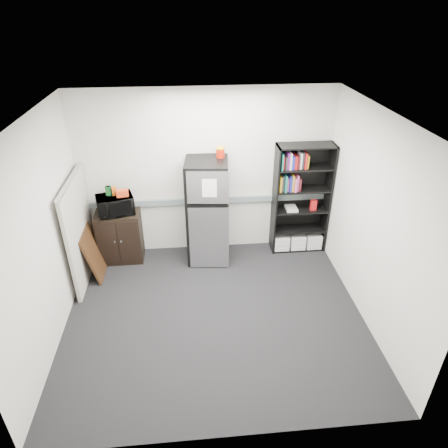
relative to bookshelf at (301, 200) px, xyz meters
name	(u,v)px	position (x,y,z in m)	size (l,w,h in m)	color
floor	(215,315)	(-1.53, -1.57, -0.91)	(4.00, 4.00, 0.00)	black
wall_back	(206,174)	(-1.53, 0.18, 0.44)	(4.00, 0.02, 2.70)	silver
wall_right	(374,223)	(0.47, -1.57, 0.44)	(0.02, 3.50, 2.70)	silver
wall_left	(42,239)	(-3.53, -1.57, 0.44)	(0.02, 3.50, 2.70)	silver
ceiling	(212,119)	(-1.53, -1.57, 1.79)	(4.00, 3.50, 0.02)	white
electrical_raceway	(207,201)	(-1.53, 0.15, -0.01)	(3.92, 0.05, 0.10)	slate
wall_note	(183,163)	(-1.88, 0.18, 0.64)	(0.14, 0.00, 0.10)	white
bookshelf	(301,200)	(0.00, 0.00, 0.00)	(0.90, 0.34, 1.85)	black
cubicle_partition	(80,231)	(-3.43, -0.49, -0.10)	(0.06, 1.30, 1.62)	#A8A395
cabinet	(120,236)	(-2.95, -0.06, -0.48)	(0.69, 0.46, 0.86)	black
microwave	(115,205)	(-2.95, -0.08, 0.10)	(0.54, 0.37, 0.30)	black
snack_box_a	(108,191)	(-3.03, -0.05, 0.32)	(0.07, 0.05, 0.15)	#17521E
snack_box_b	(109,191)	(-3.02, -0.05, 0.32)	(0.07, 0.05, 0.15)	#0C3824
snack_box_c	(114,191)	(-2.94, -0.05, 0.32)	(0.07, 0.05, 0.14)	#C55E12
snack_bag	(122,193)	(-2.81, -0.10, 0.30)	(0.18, 0.10, 0.10)	red
refrigerator	(207,212)	(-1.53, -0.14, -0.06)	(0.70, 0.72, 1.70)	black
coffee_can	(220,152)	(-1.31, -0.02, 0.87)	(0.13, 0.13, 0.17)	#B21A08
framed_poster	(94,253)	(-3.30, -0.46, -0.52)	(0.23, 0.62, 0.78)	black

